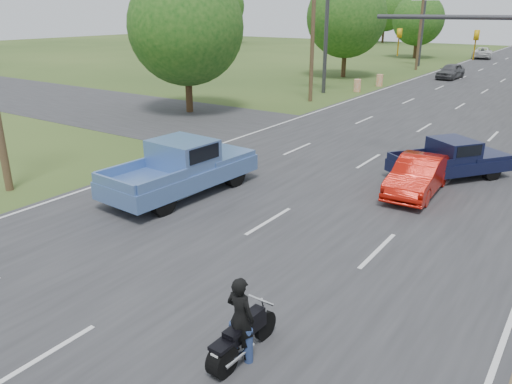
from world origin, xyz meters
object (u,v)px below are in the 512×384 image
Objects in this scene: red_convertible at (418,176)px; blue_pickup at (184,166)px; distant_car_grey at (451,71)px; motorcycle at (239,341)px; navy_pickup at (453,159)px; distant_car_white at (482,53)px; rider at (240,322)px.

blue_pickup reaches higher than red_convertible.
motorcycle is at bearing -75.78° from distant_car_grey.
distant_car_white is at bearing 136.31° from navy_pickup.
navy_pickup is (0.39, 13.51, -0.04)m from rider.
motorcycle is 0.40× the size of navy_pickup.
red_convertible is at bearing -86.98° from rider.
motorcycle is at bearing 90.00° from rider.
blue_pickup reaches higher than motorcycle.
rider is at bearing 90.00° from motorcycle.
distant_car_white is (-10.04, 54.81, -0.06)m from navy_pickup.
rider is at bearing -38.10° from blue_pickup.
rider is (0.00, 0.04, 0.39)m from motorcycle.
navy_pickup is at bearing 47.29° from blue_pickup.
motorcycle is at bearing -55.72° from navy_pickup.
distant_car_white reaches higher than motorcycle.
motorcycle is (0.15, -10.98, -0.24)m from red_convertible.
red_convertible is 0.98× the size of distant_car_grey.
distant_car_white is (-9.50, 57.38, 0.05)m from red_convertible.
navy_pickup is (0.39, 13.55, 0.35)m from motorcycle.
rider is at bearing -75.77° from distant_car_grey.
distant_car_grey reaches higher than red_convertible.
red_convertible is at bearing 37.15° from blue_pickup.
navy_pickup is at bearing 90.71° from distant_car_white.
motorcycle is 44.89m from distant_car_grey.
rider reaches higher than distant_car_grey.
blue_pickup is at bearing -84.79° from distant_car_grey.
red_convertible is at bearing 93.01° from motorcycle.
distant_car_grey reaches higher than motorcycle.
red_convertible is 8.38m from blue_pickup.
rider reaches higher than distant_car_white.
red_convertible reaches higher than motorcycle.
distant_car_grey is 0.80× the size of distant_car_white.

